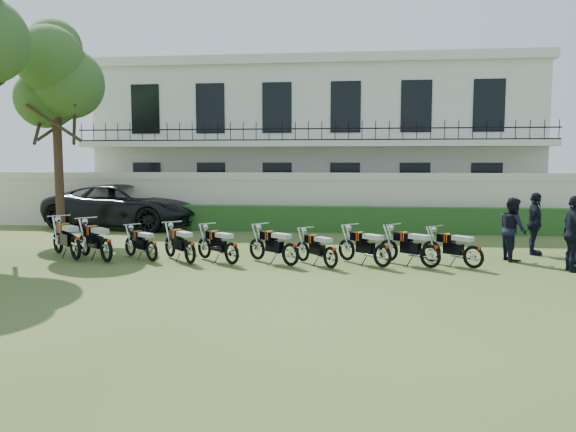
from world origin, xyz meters
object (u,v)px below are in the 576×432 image
object	(u,v)px
suv	(125,206)
tree_west_near	(56,75)
motorcycle_1	(106,244)
officer_2	(574,234)
motorcycle_0	(75,242)
motorcycle_8	(431,250)
motorcycle_9	(474,251)
motorcycle_4	(232,248)
motorcycle_2	(152,246)
officer_4	(513,229)
motorcycle_5	(290,249)
motorcycle_6	(331,252)
motorcycle_7	(382,250)
officer_5	(535,224)
motorcycle_3	(190,247)

from	to	relation	value
suv	tree_west_near	bearing A→B (deg)	160.00
motorcycle_1	officer_2	xyz separation A→B (m)	(12.18, 0.28, 0.44)
motorcycle_0	motorcycle_8	distance (m)	9.66
motorcycle_9	motorcycle_4	bearing A→B (deg)	133.42
motorcycle_4	motorcycle_2	bearing A→B (deg)	125.06
motorcycle_1	suv	distance (m)	8.37
tree_west_near	motorcycle_2	size ratio (longest dim) A/B	5.60
motorcycle_1	officer_4	bearing A→B (deg)	-40.42
motorcycle_0	motorcycle_1	world-z (taller)	motorcycle_0
motorcycle_4	motorcycle_5	bearing A→B (deg)	-50.26
motorcycle_1	motorcycle_8	bearing A→B (deg)	-48.06
motorcycle_6	motorcycle_8	size ratio (longest dim) A/B	0.89
motorcycle_2	motorcycle_7	xyz separation A→B (m)	(6.27, -0.17, 0.04)
suv	officer_5	size ratio (longest dim) A/B	3.49
motorcycle_9	tree_west_near	bearing A→B (deg)	111.83
motorcycle_1	motorcycle_9	xyz separation A→B (m)	(9.76, 0.29, -0.06)
motorcycle_3	suv	bearing A→B (deg)	81.14
tree_west_near	motorcycle_0	bearing A→B (deg)	-58.04
motorcycle_7	motorcycle_3	bearing A→B (deg)	135.25
motorcycle_8	officer_4	size ratio (longest dim) A/B	0.87
motorcycle_2	officer_4	size ratio (longest dim) A/B	0.79
motorcycle_3	motorcycle_4	xyz separation A→B (m)	(1.13, 0.04, -0.01)
motorcycle_4	motorcycle_5	size ratio (longest dim) A/B	0.95
motorcycle_1	motorcycle_4	world-z (taller)	motorcycle_1
suv	officer_2	bearing A→B (deg)	-108.39
motorcycle_4	motorcycle_6	world-z (taller)	motorcycle_4
motorcycle_2	officer_2	world-z (taller)	officer_2
motorcycle_7	motorcycle_9	distance (m)	2.33
officer_2	tree_west_near	bearing A→B (deg)	73.76
motorcycle_1	motorcycle_3	world-z (taller)	motorcycle_1
motorcycle_9	officer_5	xyz separation A→B (m)	(2.26, 2.55, 0.46)
motorcycle_0	officer_2	size ratio (longest dim) A/B	0.85
officer_2	motorcycle_5	bearing A→B (deg)	92.59
motorcycle_6	officer_4	bearing A→B (deg)	-21.24
motorcycle_3	officer_2	world-z (taller)	officer_2
motorcycle_4	motorcycle_3	bearing A→B (deg)	132.70
motorcycle_1	suv	size ratio (longest dim) A/B	0.26
motorcycle_0	motorcycle_9	world-z (taller)	motorcycle_0
tree_west_near	officer_4	distance (m)	16.47
motorcycle_1	motorcycle_6	xyz separation A→B (m)	(6.10, -0.12, -0.08)
motorcycle_3	motorcycle_7	distance (m)	5.11
officer_2	officer_4	world-z (taller)	officer_2
motorcycle_3	officer_5	distance (m)	10.09
motorcycle_0	motorcycle_1	xyz separation A→B (m)	(1.00, -0.23, -0.01)
motorcycle_9	motorcycle_5	bearing A→B (deg)	134.32
motorcycle_5	motorcycle_9	size ratio (longest dim) A/B	1.08
officer_2	officer_5	distance (m)	2.56
motorcycle_0	motorcycle_9	distance (m)	10.76
motorcycle_0	motorcycle_7	world-z (taller)	motorcycle_0
motorcycle_6	suv	size ratio (longest dim) A/B	0.21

